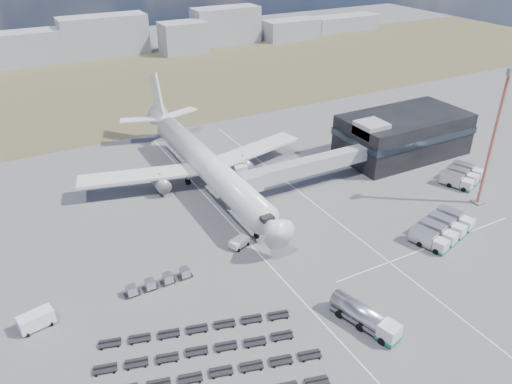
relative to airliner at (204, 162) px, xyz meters
name	(u,v)px	position (x,y,z in m)	size (l,w,h in m)	color
ground	(282,264)	(0.00, -32.38, -5.29)	(420.00, 420.00, 0.00)	#565659
grass_strip	(113,89)	(0.00, 77.62, -5.29)	(420.00, 90.00, 0.01)	#49402B
lane_markings	(321,239)	(9.77, -29.38, -5.29)	(47.12, 110.00, 0.01)	silver
terminal	(403,134)	(47.77, -8.41, -0.04)	(30.40, 16.40, 11.00)	black
jet_bridge	(298,169)	(15.90, -11.95, -0.24)	(30.30, 3.80, 7.05)	#939399
airliner	(204,162)	(0.00, 0.00, 0.00)	(51.59, 64.53, 17.62)	silver
skyline	(36,47)	(-17.59, 118.81, 2.24)	(296.37, 25.96, 24.48)	#92949F
fuel_tanker	(365,316)	(2.73, -49.95, -3.59)	(5.37, 10.87, 3.41)	silver
pushback_tug	(239,243)	(-4.00, -24.38, -4.52)	(3.48, 1.96, 1.55)	silver
utility_van	(36,320)	(-37.69, -28.33, -4.05)	(4.70, 2.13, 2.48)	silver
catering_truck	(237,168)	(8.09, 0.44, -3.67)	(3.91, 7.27, 3.17)	silver
service_trucks_near	(442,229)	(29.64, -38.74, -3.83)	(13.47, 9.76, 2.69)	silver
service_trucks_far	(462,175)	(49.53, -25.59, -3.84)	(10.59, 9.38, 2.67)	silver
uld_row	(159,281)	(-19.80, -27.95, -4.38)	(11.07, 1.74, 1.53)	black
baggage_dollies	(199,365)	(-20.47, -45.68, -4.94)	(31.95, 20.91, 0.71)	black
floodlight_mast	(493,139)	(45.18, -33.74, 8.49)	(2.61, 2.12, 27.50)	red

